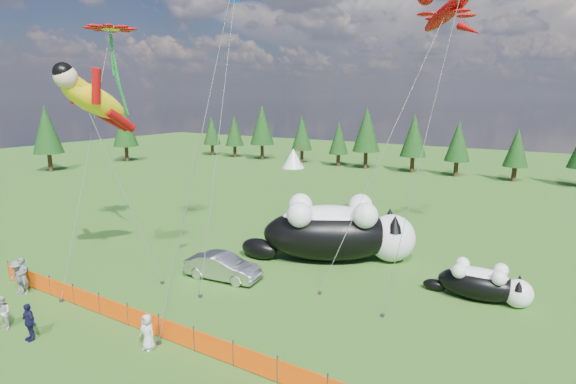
# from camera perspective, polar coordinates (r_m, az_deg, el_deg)

# --- Properties ---
(ground) EXTENTS (160.00, 160.00, 0.00)m
(ground) POSITION_cam_1_polar(r_m,az_deg,el_deg) (23.43, -12.13, -13.83)
(ground) COLOR #0E3D0B
(ground) RESTS_ON ground
(safety_fence) EXTENTS (22.06, 0.06, 1.10)m
(safety_fence) POSITION_cam_1_polar(r_m,az_deg,el_deg) (21.40, -17.92, -15.29)
(safety_fence) COLOR #262626
(safety_fence) RESTS_ON ground
(tree_line) EXTENTS (90.00, 4.00, 8.00)m
(tree_line) POSITION_cam_1_polar(r_m,az_deg,el_deg) (62.17, 17.61, 5.84)
(tree_line) COLOR black
(tree_line) RESTS_ON ground
(festival_tents) EXTENTS (50.00, 3.20, 2.80)m
(festival_tents) POSITION_cam_1_polar(r_m,az_deg,el_deg) (55.88, 27.14, 1.73)
(festival_tents) COLOR white
(festival_tents) RESTS_ON ground
(cat_large) EXTENTS (10.17, 7.39, 4.00)m
(cat_large) POSITION_cam_1_polar(r_m,az_deg,el_deg) (28.31, 6.25, -4.91)
(cat_large) COLOR black
(cat_large) RESTS_ON ground
(cat_small) EXTENTS (5.25, 2.00, 1.90)m
(cat_small) POSITION_cam_1_polar(r_m,az_deg,el_deg) (25.09, 23.51, -10.56)
(cat_small) COLOR black
(cat_small) RESTS_ON ground
(car) EXTENTS (4.52, 2.06, 1.44)m
(car) POSITION_cam_1_polar(r_m,az_deg,el_deg) (25.89, -8.26, -9.38)
(car) COLOR silver
(car) RESTS_ON ground
(spectator_a) EXTENTS (0.81, 0.62, 1.97)m
(spectator_a) POSITION_cam_1_polar(r_m,az_deg,el_deg) (27.46, -30.65, -9.14)
(spectator_a) COLOR #5D5E63
(spectator_a) RESTS_ON ground
(spectator_b) EXTENTS (0.82, 0.54, 1.58)m
(spectator_b) POSITION_cam_1_polar(r_m,az_deg,el_deg) (23.95, -32.52, -12.87)
(spectator_b) COLOR beige
(spectator_b) RESTS_ON ground
(spectator_c) EXTENTS (0.99, 0.54, 1.65)m
(spectator_c) POSITION_cam_1_polar(r_m,az_deg,el_deg) (22.49, -30.05, -14.09)
(spectator_c) COLOR #16153A
(spectator_c) RESTS_ON ground
(spectator_d) EXTENTS (1.23, 0.73, 1.81)m
(spectator_d) POSITION_cam_1_polar(r_m,az_deg,el_deg) (27.61, -31.09, -9.26)
(spectator_d) COLOR #5D5E63
(spectator_d) RESTS_ON ground
(spectator_e) EXTENTS (0.76, 0.50, 1.54)m
(spectator_e) POSITION_cam_1_polar(r_m,az_deg,el_deg) (19.88, -17.42, -16.60)
(spectator_e) COLOR beige
(spectator_e) RESTS_ON ground
(superhero_kite) EXTENTS (5.41, 4.60, 12.22)m
(superhero_kite) POSITION_cam_1_polar(r_m,az_deg,el_deg) (26.09, -23.39, 10.66)
(superhero_kite) COLOR yellow
(superhero_kite) RESTS_ON ground
(gecko_kite) EXTENTS (6.82, 11.88, 17.36)m
(gecko_kite) POSITION_cam_1_polar(r_m,az_deg,el_deg) (29.19, 19.49, 20.66)
(gecko_kite) COLOR #B5090B
(gecko_kite) RESTS_ON ground
(flower_kite) EXTENTS (5.29, 8.74, 15.93)m
(flower_kite) POSITION_cam_1_polar(r_m,az_deg,el_deg) (30.66, -21.62, 18.43)
(flower_kite) COLOR #B5090B
(flower_kite) RESTS_ON ground
(diamond_kite_a) EXTENTS (2.04, 5.95, 16.82)m
(diamond_kite_a) POSITION_cam_1_polar(r_m,az_deg,el_deg) (27.21, -6.91, 22.29)
(diamond_kite_a) COLOR #0B45AC
(diamond_kite_a) RESTS_ON ground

